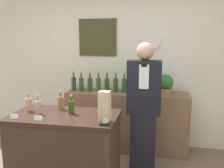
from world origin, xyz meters
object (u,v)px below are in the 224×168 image
paper_bag (105,107)px  shopkeeper (144,108)px  potted_plant (166,84)px  tape_dispenser (105,123)px

paper_bag → shopkeeper: bearing=67.2°
paper_bag → potted_plant: bearing=66.5°
paper_bag → tape_dispenser: paper_bag is taller
shopkeeper → tape_dispenser: 0.99m
potted_plant → tape_dispenser: (-0.61, -1.56, -0.14)m
shopkeeper → tape_dispenser: size_ratio=19.25×
potted_plant → tape_dispenser: potted_plant is taller
shopkeeper → potted_plant: (0.29, 0.63, 0.23)m
shopkeeper → potted_plant: bearing=65.5°
potted_plant → paper_bag: bearing=-113.5°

